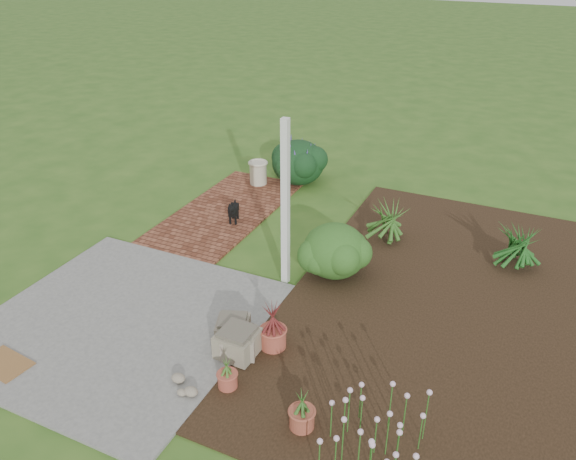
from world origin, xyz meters
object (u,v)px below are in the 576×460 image
at_px(black_dog, 233,210).
at_px(cream_ceramic_urn, 258,173).
at_px(evergreen_shrub, 335,249).
at_px(stone_trough_near, 239,343).

bearing_deg(black_dog, cream_ceramic_urn, 83.51).
bearing_deg(evergreen_shrub, cream_ceramic_urn, 135.99).
xyz_separation_m(stone_trough_near, cream_ceramic_urn, (-2.21, 4.74, 0.09)).
height_order(stone_trough_near, black_dog, black_dog).
height_order(stone_trough_near, cream_ceramic_urn, cream_ceramic_urn).
distance_m(cream_ceramic_urn, evergreen_shrub, 3.65).
xyz_separation_m(stone_trough_near, evergreen_shrub, (0.40, 2.20, 0.26)).
relative_size(black_dog, evergreen_shrub, 0.47).
height_order(stone_trough_near, evergreen_shrub, evergreen_shrub).
xyz_separation_m(black_dog, cream_ceramic_urn, (-0.41, 1.73, -0.01)).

